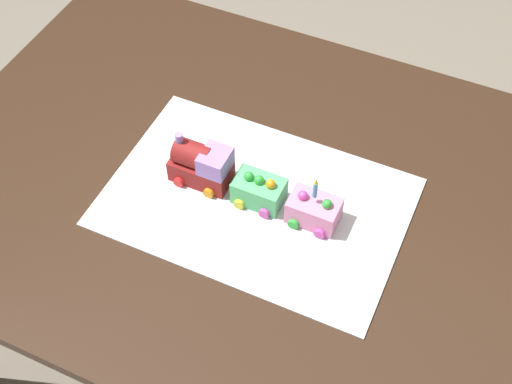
{
  "coord_description": "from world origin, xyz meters",
  "views": [
    {
      "loc": [
        0.38,
        -0.82,
        1.87
      ],
      "look_at": [
        0.02,
        -0.04,
        0.77
      ],
      "focal_mm": 49.17,
      "sensor_mm": 36.0,
      "label": 1
    }
  ],
  "objects": [
    {
      "name": "cake_car_gondola_bubblegum",
      "position": [
        0.14,
        -0.03,
        0.77
      ],
      "size": [
        0.1,
        0.08,
        0.07
      ],
      "color": "pink",
      "rests_on": "cake_board"
    },
    {
      "name": "ground_plane",
      "position": [
        0.0,
        0.0,
        0.0
      ],
      "size": [
        8.0,
        8.0,
        0.0
      ],
      "primitive_type": "plane",
      "color": "gray"
    },
    {
      "name": "cake_locomotive",
      "position": [
        -0.11,
        -0.03,
        0.79
      ],
      "size": [
        0.14,
        0.08,
        0.12
      ],
      "color": "maroon",
      "rests_on": "cake_board"
    },
    {
      "name": "dining_table",
      "position": [
        0.0,
        0.0,
        0.63
      ],
      "size": [
        1.4,
        1.0,
        0.74
      ],
      "color": "#382316",
      "rests_on": "ground"
    },
    {
      "name": "cake_car_hopper_mint_green",
      "position": [
        0.02,
        -0.03,
        0.77
      ],
      "size": [
        0.1,
        0.08,
        0.07
      ],
      "color": "#59CC7A",
      "rests_on": "cake_board"
    },
    {
      "name": "birthday_candle",
      "position": [
        0.14,
        -0.03,
        0.84
      ],
      "size": [
        0.01,
        0.01,
        0.05
      ],
      "color": "#4CA5E5",
      "rests_on": "cake_car_gondola_bubblegum"
    },
    {
      "name": "cake_board",
      "position": [
        0.02,
        -0.04,
        0.74
      ],
      "size": [
        0.6,
        0.4,
        0.0
      ],
      "primitive_type": "cube",
      "color": "silver",
      "rests_on": "dining_table"
    }
  ]
}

